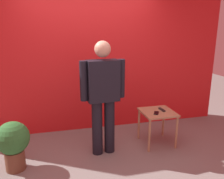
# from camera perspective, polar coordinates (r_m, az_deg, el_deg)

# --- Properties ---
(ground_plane) EXTENTS (12.00, 12.00, 0.00)m
(ground_plane) POSITION_cam_1_polar(r_m,az_deg,el_deg) (3.33, -1.52, -19.02)
(ground_plane) COLOR gray
(back_wall_red) EXTENTS (5.21, 0.12, 3.16)m
(back_wall_red) POSITION_cam_1_polar(r_m,az_deg,el_deg) (4.17, -5.94, 11.00)
(back_wall_red) COLOR red
(back_wall_red) RESTS_ON ground_plane
(standing_person) EXTENTS (0.68, 0.26, 1.71)m
(standing_person) POSITION_cam_1_polar(r_m,az_deg,el_deg) (3.31, -2.27, -0.91)
(standing_person) COLOR black
(standing_person) RESTS_ON ground_plane
(side_table) EXTENTS (0.52, 0.52, 0.57)m
(side_table) POSITION_cam_1_polar(r_m,az_deg,el_deg) (3.80, 11.37, -6.63)
(side_table) COLOR tan
(side_table) RESTS_ON ground_plane
(cell_phone) EXTENTS (0.13, 0.16, 0.01)m
(cell_phone) POSITION_cam_1_polar(r_m,az_deg,el_deg) (3.68, 11.08, -5.83)
(cell_phone) COLOR black
(cell_phone) RESTS_ON side_table
(tv_remote) EXTENTS (0.05, 0.17, 0.02)m
(tv_remote) POSITION_cam_1_polar(r_m,az_deg,el_deg) (3.84, 12.42, -4.95)
(tv_remote) COLOR black
(tv_remote) RESTS_ON side_table
(potted_plant) EXTENTS (0.44, 0.44, 0.69)m
(potted_plant) POSITION_cam_1_polar(r_m,az_deg,el_deg) (3.36, -23.62, -12.00)
(potted_plant) COLOR brown
(potted_plant) RESTS_ON ground_plane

